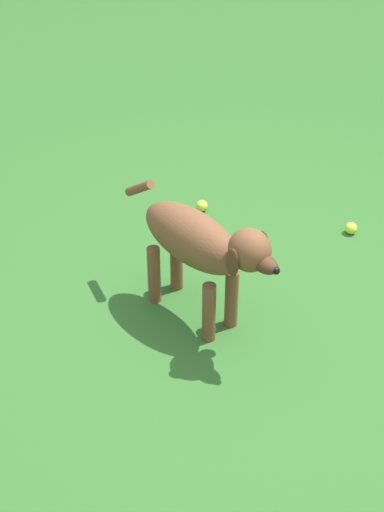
# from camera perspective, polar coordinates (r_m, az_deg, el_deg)

# --- Properties ---
(ground) EXTENTS (14.00, 14.00, 0.00)m
(ground) POSITION_cam_1_polar(r_m,az_deg,el_deg) (3.58, 3.48, -5.70)
(ground) COLOR #2D6026
(dog) EXTENTS (0.92, 0.43, 0.65)m
(dog) POSITION_cam_1_polar(r_m,az_deg,el_deg) (3.38, 0.65, 0.87)
(dog) COLOR brown
(dog) RESTS_ON ground
(tennis_ball_0) EXTENTS (0.07, 0.07, 0.07)m
(tennis_ball_0) POSITION_cam_1_polar(r_m,az_deg,el_deg) (4.37, 0.75, 3.79)
(tennis_ball_0) COLOR #C4D43D
(tennis_ball_0) RESTS_ON ground
(tennis_ball_1) EXTENTS (0.07, 0.07, 0.07)m
(tennis_ball_1) POSITION_cam_1_polar(r_m,az_deg,el_deg) (4.08, 3.42, 1.05)
(tennis_ball_1) COLOR #CAE32B
(tennis_ball_1) RESTS_ON ground
(tennis_ball_2) EXTENTS (0.07, 0.07, 0.07)m
(tennis_ball_2) POSITION_cam_1_polar(r_m,az_deg,el_deg) (4.27, 11.84, 2.06)
(tennis_ball_2) COLOR #C8DD37
(tennis_ball_2) RESTS_ON ground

